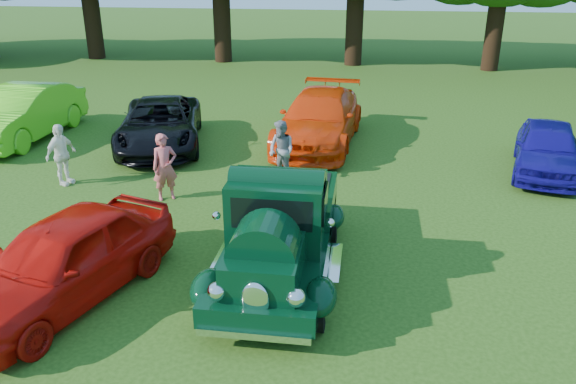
# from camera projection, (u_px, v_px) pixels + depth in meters

# --- Properties ---
(ground) EXTENTS (120.00, 120.00, 0.00)m
(ground) POSITION_uv_depth(u_px,v_px,m) (254.00, 294.00, 9.79)
(ground) COLOR #244610
(ground) RESTS_ON ground
(hero_pickup) EXTENTS (2.32, 4.98, 1.94)m
(hero_pickup) POSITION_uv_depth(u_px,v_px,m) (280.00, 231.00, 10.20)
(hero_pickup) COLOR black
(hero_pickup) RESTS_ON ground
(red_convertible) EXTENTS (2.99, 4.66, 1.48)m
(red_convertible) POSITION_uv_depth(u_px,v_px,m) (64.00, 259.00, 9.43)
(red_convertible) COLOR #BC0E08
(red_convertible) RESTS_ON ground
(back_car_lime) EXTENTS (1.86, 5.13, 1.68)m
(back_car_lime) POSITION_uv_depth(u_px,v_px,m) (23.00, 113.00, 17.95)
(back_car_lime) COLOR #59DB1D
(back_car_lime) RESTS_ON ground
(back_car_black) EXTENTS (3.63, 5.59, 1.43)m
(back_car_black) POSITION_uv_depth(u_px,v_px,m) (160.00, 124.00, 17.29)
(back_car_black) COLOR black
(back_car_black) RESTS_ON ground
(back_car_orange) EXTENTS (2.73, 5.73, 1.61)m
(back_car_orange) POSITION_uv_depth(u_px,v_px,m) (319.00, 119.00, 17.51)
(back_car_orange) COLOR #EA3608
(back_car_orange) RESTS_ON ground
(back_car_blue) EXTENTS (2.55, 4.34, 1.38)m
(back_car_blue) POSITION_uv_depth(u_px,v_px,m) (547.00, 148.00, 15.13)
(back_car_blue) COLOR #120A78
(back_car_blue) RESTS_ON ground
(spectator_pink) EXTENTS (0.71, 0.65, 1.63)m
(spectator_pink) POSITION_uv_depth(u_px,v_px,m) (165.00, 167.00, 13.39)
(spectator_pink) COLOR #D4575A
(spectator_pink) RESTS_ON ground
(spectator_grey) EXTENTS (0.97, 0.94, 1.57)m
(spectator_grey) POSITION_uv_depth(u_px,v_px,m) (281.00, 150.00, 14.66)
(spectator_grey) COLOR gray
(spectator_grey) RESTS_ON ground
(spectator_white) EXTENTS (0.65, 1.01, 1.60)m
(spectator_white) POSITION_uv_depth(u_px,v_px,m) (61.00, 155.00, 14.29)
(spectator_white) COLOR white
(spectator_white) RESTS_ON ground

